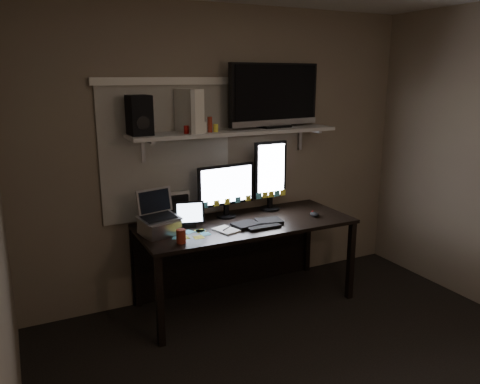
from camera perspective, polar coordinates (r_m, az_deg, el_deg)
back_wall at (r=4.13m, az=-1.63°, el=4.64°), size 3.60×0.00×3.60m
window_blinds at (r=3.91m, az=-8.91°, el=4.70°), size 1.10×0.02×1.10m
desk at (r=4.08m, az=-0.08°, el=-5.57°), size 1.80×0.75×0.73m
wall_shelf at (r=3.94m, az=-0.59°, el=7.36°), size 1.80×0.35×0.03m
monitor_landscape at (r=4.00m, az=-1.70°, el=0.17°), size 0.54×0.11×0.47m
monitor_portrait at (r=4.22m, az=3.71°, el=2.04°), size 0.32×0.07×0.64m
keyboard at (r=3.86m, az=2.16°, el=-3.80°), size 0.44×0.18×0.03m
mouse at (r=4.12m, az=9.09°, el=-2.70°), size 0.08×0.12×0.04m
notepad at (r=3.71m, az=-1.70°, el=-4.65°), size 0.19×0.23×0.01m
tablet at (r=3.80m, az=-6.23°, el=-2.68°), size 0.26×0.15×0.21m
file_sorter at (r=3.93m, az=-7.81°, el=-1.87°), size 0.20×0.10×0.25m
laptop at (r=3.62m, az=-9.87°, el=-2.65°), size 0.35×0.31×0.34m
cup at (r=3.46m, az=-7.18°, el=-5.37°), size 0.08×0.08×0.10m
sticky_notes at (r=3.62m, az=-5.84°, el=-5.24°), size 0.37×0.31×0.00m
tv at (r=4.13m, az=4.22°, el=11.62°), size 0.92×0.28×0.54m
game_console at (r=3.78m, az=-6.22°, el=9.81°), size 0.16×0.30×0.34m
speaker at (r=3.67m, az=-12.18°, el=9.13°), size 0.17×0.21×0.30m
bottles at (r=3.75m, az=-4.76°, el=8.35°), size 0.24×0.11×0.15m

